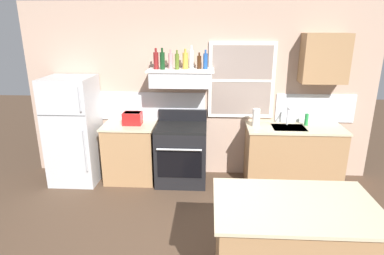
{
  "coord_description": "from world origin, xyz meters",
  "views": [
    {
      "loc": [
        0.17,
        -2.78,
        2.37
      ],
      "look_at": [
        -0.05,
        1.2,
        1.1
      ],
      "focal_mm": 30.45,
      "sensor_mm": 36.0,
      "label": 1
    }
  ],
  "objects": [
    {
      "name": "counter_left_of_stove",
      "position": [
        -1.05,
        1.9,
        0.46
      ],
      "size": [
        0.79,
        0.63,
        0.91
      ],
      "color": "#9E754C",
      "rests_on": "ground_plane"
    },
    {
      "name": "bottle_blue_liqueur",
      "position": [
        0.1,
        2.0,
        1.86
      ],
      "size": [
        0.07,
        0.07,
        0.28
      ],
      "color": "#1E478C",
      "rests_on": "range_hood_shelf"
    },
    {
      "name": "refrigerator",
      "position": [
        -1.9,
        1.84,
        0.82
      ],
      "size": [
        0.7,
        0.72,
        1.63
      ],
      "color": "#B7BABC",
      "rests_on": "ground_plane"
    },
    {
      "name": "upper_cabinet_right",
      "position": [
        1.8,
        2.04,
        1.9
      ],
      "size": [
        0.64,
        0.32,
        0.7
      ],
      "color": "#9E754C"
    },
    {
      "name": "bottle_champagne_gold_foil",
      "position": [
        -0.19,
        1.97,
        1.87
      ],
      "size": [
        0.08,
        0.08,
        0.29
      ],
      "color": "#B29333",
      "rests_on": "range_hood_shelf"
    },
    {
      "name": "bottle_olive_oil_square",
      "position": [
        -0.3,
        1.93,
        1.86
      ],
      "size": [
        0.06,
        0.06,
        0.27
      ],
      "color": "#4C601E",
      "rests_on": "range_hood_shelf"
    },
    {
      "name": "stove_range",
      "position": [
        -0.25,
        1.86,
        0.46
      ],
      "size": [
        0.76,
        0.69,
        1.09
      ],
      "color": "black",
      "rests_on": "ground_plane"
    },
    {
      "name": "back_wall",
      "position": [
        0.03,
        2.23,
        1.35
      ],
      "size": [
        5.4,
        0.11,
        2.7
      ],
      "color": "tan",
      "rests_on": "ground_plane"
    },
    {
      "name": "toaster",
      "position": [
        -0.99,
        1.9,
        1.01
      ],
      "size": [
        0.3,
        0.2,
        0.19
      ],
      "color": "red",
      "rests_on": "counter_left_of_stove"
    },
    {
      "name": "bottle_rose_pink",
      "position": [
        -0.4,
        1.99,
        1.86
      ],
      "size": [
        0.07,
        0.07,
        0.27
      ],
      "color": "#C67F84",
      "rests_on": "range_hood_shelf"
    },
    {
      "name": "bottle_dark_green_wine",
      "position": [
        -0.51,
        1.91,
        1.87
      ],
      "size": [
        0.07,
        0.07,
        0.3
      ],
      "color": "#143819",
      "rests_on": "range_hood_shelf"
    },
    {
      "name": "counter_right_with_sink",
      "position": [
        1.45,
        1.9,
        0.46
      ],
      "size": [
        1.43,
        0.63,
        0.91
      ],
      "color": "#9E754C",
      "rests_on": "ground_plane"
    },
    {
      "name": "kitchen_island",
      "position": [
        0.92,
        -0.29,
        0.46
      ],
      "size": [
        1.4,
        0.9,
        0.91
      ],
      "color": "#9E754C",
      "rests_on": "ground_plane"
    },
    {
      "name": "bottle_brown_stout",
      "position": [
        0.01,
        2.0,
        1.84
      ],
      "size": [
        0.06,
        0.06,
        0.23
      ],
      "color": "#381E0F",
      "rests_on": "range_hood_shelf"
    },
    {
      "name": "paper_towel_roll",
      "position": [
        0.86,
        1.9,
        1.04
      ],
      "size": [
        0.11,
        0.11,
        0.27
      ],
      "primitive_type": "cylinder",
      "color": "white",
      "rests_on": "counter_right_with_sink"
    },
    {
      "name": "range_hood_shelf",
      "position": [
        -0.25,
        1.96,
        1.62
      ],
      "size": [
        0.96,
        0.52,
        0.24
      ],
      "color": "silver"
    },
    {
      "name": "sink_faucet",
      "position": [
        1.35,
        2.0,
        1.08
      ],
      "size": [
        0.03,
        0.17,
        0.28
      ],
      "color": "silver",
      "rests_on": "counter_right_with_sink"
    },
    {
      "name": "bottle_red_label_wine",
      "position": [
        -0.61,
        1.94,
        1.87
      ],
      "size": [
        0.07,
        0.07,
        0.3
      ],
      "color": "maroon",
      "rests_on": "range_hood_shelf"
    },
    {
      "name": "bottle_clear_tall",
      "position": [
        -0.1,
        2.01,
        1.89
      ],
      "size": [
        0.06,
        0.06,
        0.33
      ],
      "color": "silver",
      "rests_on": "range_hood_shelf"
    },
    {
      "name": "dish_soap_bottle",
      "position": [
        1.63,
        2.0,
        1.0
      ],
      "size": [
        0.06,
        0.06,
        0.18
      ],
      "primitive_type": "cylinder",
      "color": "#268C3F",
      "rests_on": "counter_right_with_sink"
    }
  ]
}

